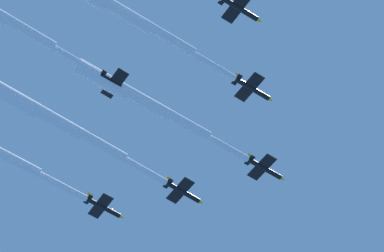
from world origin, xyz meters
TOP-DOWN VIEW (x-y plane):
  - jet_lead at (-5.77, 10.35)m, footprint 29.91×47.28m
  - jet_port_inner at (-1.69, 29.33)m, footprint 31.72×48.39m
  - jet_starboard_inner at (-25.02, 14.13)m, footprint 30.75×47.94m

SIDE VIEW (x-z plane):
  - jet_port_inner at x=-1.69m, z-range 199.79..204.18m
  - jet_lead at x=-5.77m, z-range 201.25..205.71m
  - jet_starboard_inner at x=-25.02m, z-range 202.66..207.10m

